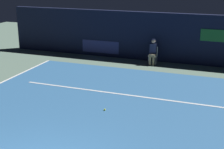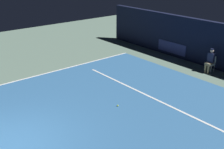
{
  "view_description": "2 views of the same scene",
  "coord_description": "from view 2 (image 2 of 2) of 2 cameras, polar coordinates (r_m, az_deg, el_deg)",
  "views": [
    {
      "loc": [
        4.06,
        -5.33,
        4.68
      ],
      "look_at": [
        -0.15,
        5.99,
        0.88
      ],
      "focal_mm": 53.14,
      "sensor_mm": 36.0,
      "label": 1
    },
    {
      "loc": [
        8.21,
        -2.37,
        5.74
      ],
      "look_at": [
        -1.02,
        5.16,
        0.95
      ],
      "focal_mm": 45.8,
      "sensor_mm": 36.0,
      "label": 2
    }
  ],
  "objects": [
    {
      "name": "court_surface",
      "position": [
        12.08,
        0.19,
        -6.44
      ],
      "size": [
        10.56,
        10.77,
        0.01
      ],
      "primitive_type": "cube",
      "color": "#336699",
      "rests_on": "ground"
    },
    {
      "name": "back_wall",
      "position": [
        16.99,
        20.07,
        5.39
      ],
      "size": [
        16.95,
        0.33,
        2.6
      ],
      "color": "#141933",
      "rests_on": "ground"
    },
    {
      "name": "line_judge_on_chair",
      "position": [
        16.4,
        19.02,
        2.71
      ],
      "size": [
        0.46,
        0.54,
        1.32
      ],
      "color": "white",
      "rests_on": "ground"
    },
    {
      "name": "ground_plane",
      "position": [
        12.08,
        0.19,
        -6.47
      ],
      "size": [
        33.01,
        33.01,
        0.0
      ],
      "primitive_type": "plane",
      "color": "slate"
    },
    {
      "name": "line_service",
      "position": [
        13.22,
        6.53,
        -3.92
      ],
      "size": [
        8.24,
        0.1,
        0.01
      ],
      "primitive_type": "cube",
      "color": "white",
      "rests_on": "court_surface"
    },
    {
      "name": "tennis_ball",
      "position": [
        12.08,
        1.15,
        -6.23
      ],
      "size": [
        0.07,
        0.07,
        0.07
      ],
      "primitive_type": "sphere",
      "color": "#CCE033",
      "rests_on": "court_surface"
    },
    {
      "name": "line_sideline_right",
      "position": [
        16.1,
        -11.71,
        0.58
      ],
      "size": [
        0.1,
        10.77,
        0.01
      ],
      "primitive_type": "cube",
      "color": "white",
      "rests_on": "court_surface"
    }
  ]
}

